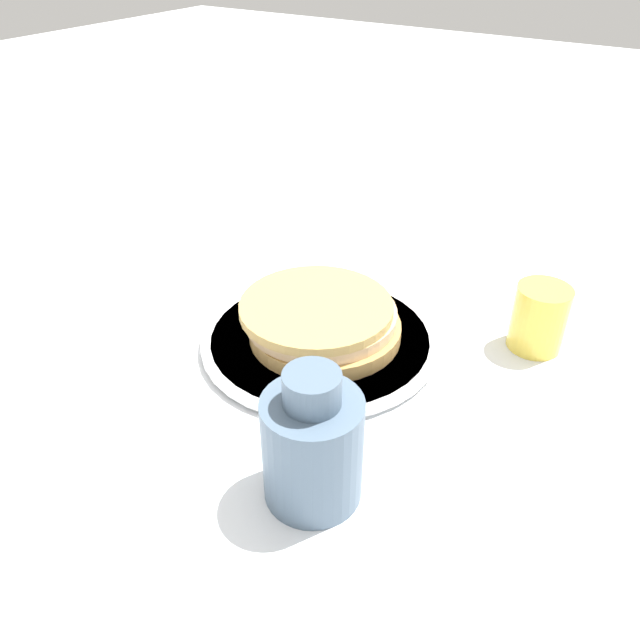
# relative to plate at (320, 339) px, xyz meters

# --- Properties ---
(ground_plane) EXTENTS (4.00, 4.00, 0.00)m
(ground_plane) POSITION_rel_plate_xyz_m (0.01, 0.02, -0.01)
(ground_plane) COLOR white
(plate) EXTENTS (0.27, 0.27, 0.01)m
(plate) POSITION_rel_plate_xyz_m (0.00, 0.00, 0.00)
(plate) COLOR white
(plate) RESTS_ON ground_plane
(pancake_stack) EXTENTS (0.18, 0.18, 0.04)m
(pancake_stack) POSITION_rel_plate_xyz_m (0.00, 0.00, 0.03)
(pancake_stack) COLOR #B48748
(pancake_stack) RESTS_ON plate
(juice_glass) EXTENTS (0.06, 0.06, 0.08)m
(juice_glass) POSITION_rel_plate_xyz_m (0.21, 0.13, 0.03)
(juice_glass) COLOR yellow
(juice_glass) RESTS_ON ground_plane
(cream_jug) EXTENTS (0.08, 0.08, 0.13)m
(cream_jug) POSITION_rel_plate_xyz_m (0.11, -0.18, 0.05)
(cream_jug) COLOR #4C6075
(cream_jug) RESTS_ON ground_plane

